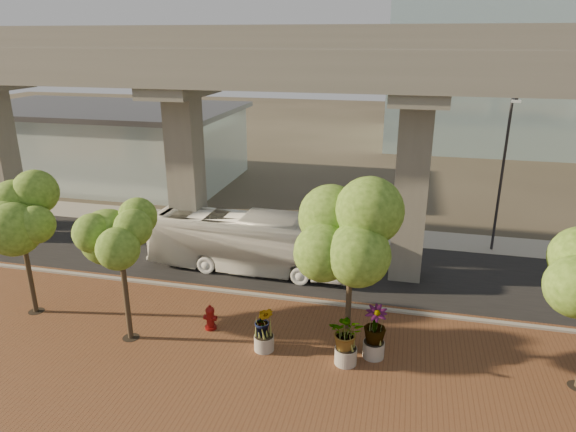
# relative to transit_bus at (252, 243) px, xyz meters

# --- Properties ---
(ground) EXTENTS (160.00, 160.00, 0.00)m
(ground) POSITION_rel_transit_bus_xyz_m (2.02, -0.93, -1.56)
(ground) COLOR #363127
(ground) RESTS_ON ground
(brick_plaza) EXTENTS (70.00, 13.00, 0.06)m
(brick_plaza) POSITION_rel_transit_bus_xyz_m (2.02, -8.93, -1.53)
(brick_plaza) COLOR brown
(brick_plaza) RESTS_ON ground
(asphalt_road) EXTENTS (90.00, 8.00, 0.04)m
(asphalt_road) POSITION_rel_transit_bus_xyz_m (2.02, 1.07, -1.54)
(asphalt_road) COLOR black
(asphalt_road) RESTS_ON ground
(curb_strip) EXTENTS (70.00, 0.25, 0.16)m
(curb_strip) POSITION_rel_transit_bus_xyz_m (2.02, -2.93, -1.48)
(curb_strip) COLOR gray
(curb_strip) RESTS_ON ground
(far_sidewalk) EXTENTS (90.00, 3.00, 0.06)m
(far_sidewalk) POSITION_rel_transit_bus_xyz_m (2.02, 6.57, -1.53)
(far_sidewalk) COLOR gray
(far_sidewalk) RESTS_ON ground
(transit_viaduct) EXTENTS (72.00, 5.60, 12.40)m
(transit_viaduct) POSITION_rel_transit_bus_xyz_m (2.02, 1.07, 5.73)
(transit_viaduct) COLOR gray
(transit_viaduct) RESTS_ON ground
(station_pavilion) EXTENTS (23.00, 13.00, 6.30)m
(station_pavilion) POSITION_rel_transit_bus_xyz_m (-17.98, 15.07, 1.66)
(station_pavilion) COLOR silver
(station_pavilion) RESTS_ON ground
(transit_bus) EXTENTS (11.24, 2.93, 3.11)m
(transit_bus) POSITION_rel_transit_bus_xyz_m (0.00, 0.00, 0.00)
(transit_bus) COLOR white
(transit_bus) RESTS_ON ground
(fire_hydrant) EXTENTS (0.56, 0.50, 1.11)m
(fire_hydrant) POSITION_rel_transit_bus_xyz_m (0.07, -6.22, -0.96)
(fire_hydrant) COLOR maroon
(fire_hydrant) RESTS_ON ground
(planter_front) EXTENTS (1.90, 1.90, 2.09)m
(planter_front) POSITION_rel_transit_bus_xyz_m (6.02, -7.35, -0.23)
(planter_front) COLOR #9E998F
(planter_front) RESTS_ON ground
(planter_right) EXTENTS (2.05, 2.05, 2.19)m
(planter_right) POSITION_rel_transit_bus_xyz_m (7.02, -6.66, -0.17)
(planter_right) COLOR gray
(planter_right) RESTS_ON ground
(planter_left) EXTENTS (1.78, 1.78, 1.96)m
(planter_left) POSITION_rel_transit_bus_xyz_m (2.73, -7.19, -0.31)
(planter_left) COLOR gray
(planter_left) RESTS_ON ground
(street_tree_far_west) EXTENTS (3.59, 3.59, 6.44)m
(street_tree_far_west) POSITION_rel_transit_bus_xyz_m (-8.23, -6.71, 3.29)
(street_tree_far_west) COLOR #423726
(street_tree_far_west) RESTS_ON ground
(street_tree_near_west) EXTENTS (3.52, 3.52, 6.38)m
(street_tree_near_west) POSITION_rel_transit_bus_xyz_m (-2.91, -7.66, 3.26)
(street_tree_near_west) COLOR #423726
(street_tree_near_west) RESTS_ON ground
(street_tree_near_east) EXTENTS (4.16, 4.16, 6.96)m
(street_tree_near_east) POSITION_rel_transit_bus_xyz_m (5.95, -6.50, 3.55)
(street_tree_near_east) COLOR #423726
(street_tree_near_east) RESTS_ON ground
(streetlamp_west) EXTENTS (0.38, 1.11, 7.64)m
(streetlamp_west) POSITION_rel_transit_bus_xyz_m (-5.89, 5.86, 2.91)
(streetlamp_west) COLOR #2B2B30
(streetlamp_west) RESTS_ON ground
(streetlamp_east) EXTENTS (0.44, 1.29, 8.92)m
(streetlamp_east) POSITION_rel_transit_bus_xyz_m (12.96, 5.71, 3.65)
(streetlamp_east) COLOR #2E2E33
(streetlamp_east) RESTS_ON ground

